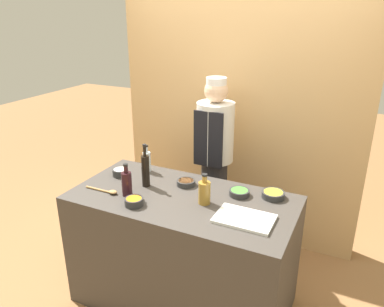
{
  "coord_description": "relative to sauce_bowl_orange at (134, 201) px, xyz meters",
  "views": [
    {
      "loc": [
        1.11,
        -2.13,
        2.2
      ],
      "look_at": [
        0.0,
        0.16,
        1.21
      ],
      "focal_mm": 35.0,
      "sensor_mm": 36.0,
      "label": 1
    }
  ],
  "objects": [
    {
      "name": "sauce_bowl_yellow",
      "position": [
        0.84,
        0.53,
        -0.0
      ],
      "size": [
        0.16,
        0.16,
        0.05
      ],
      "color": "#2D2D2D",
      "rests_on": "counter"
    },
    {
      "name": "bottle_vinegar",
      "position": [
        0.43,
        0.24,
        0.06
      ],
      "size": [
        0.08,
        0.08,
        0.22
      ],
      "color": "olive",
      "rests_on": "counter"
    },
    {
      "name": "sauce_bowl_green",
      "position": [
        0.61,
        0.46,
        -0.01
      ],
      "size": [
        0.15,
        0.15,
        0.04
      ],
      "color": "#2D2D2D",
      "rests_on": "counter"
    },
    {
      "name": "cabinet_wall",
      "position": [
        0.24,
        1.46,
        0.24
      ],
      "size": [
        2.37,
        0.18,
        2.4
      ],
      "color": "tan",
      "rests_on": "ground_plane"
    },
    {
      "name": "bottle_wine",
      "position": [
        -0.13,
        0.11,
        0.07
      ],
      "size": [
        0.07,
        0.07,
        0.25
      ],
      "color": "black",
      "rests_on": "counter"
    },
    {
      "name": "ground_plane",
      "position": [
        0.24,
        0.25,
        -0.96
      ],
      "size": [
        14.0,
        14.0,
        0.0
      ],
      "primitive_type": "plane",
      "color": "olive"
    },
    {
      "name": "counter",
      "position": [
        0.24,
        0.25,
        -0.5
      ],
      "size": [
        1.63,
        0.81,
        0.93
      ],
      "color": "#3D3833",
      "rests_on": "ground_plane"
    },
    {
      "name": "bottle_soy",
      "position": [
        -0.09,
        0.3,
        0.1
      ],
      "size": [
        0.06,
        0.06,
        0.34
      ],
      "color": "black",
      "rests_on": "counter"
    },
    {
      "name": "cutting_board",
      "position": [
        0.75,
        0.14,
        -0.02
      ],
      "size": [
        0.37,
        0.25,
        0.02
      ],
      "color": "white",
      "rests_on": "counter"
    },
    {
      "name": "sauce_bowl_brown",
      "position": [
        0.18,
        0.44,
        -0.01
      ],
      "size": [
        0.14,
        0.14,
        0.04
      ],
      "color": "#2D2D2D",
      "rests_on": "counter"
    },
    {
      "name": "sauce_bowl_orange",
      "position": [
        0.0,
        0.0,
        0.0
      ],
      "size": [
        0.13,
        0.13,
        0.05
      ],
      "color": "#2D2D2D",
      "rests_on": "counter"
    },
    {
      "name": "sauce_bowl_white",
      "position": [
        -0.38,
        0.36,
        0.0
      ],
      "size": [
        0.13,
        0.13,
        0.06
      ],
      "color": "#2D2D2D",
      "rests_on": "counter"
    },
    {
      "name": "wooden_spoon",
      "position": [
        -0.29,
        0.07,
        -0.02
      ],
      "size": [
        0.28,
        0.05,
        0.03
      ],
      "color": "#B2844C",
      "rests_on": "counter"
    },
    {
      "name": "bottle_clear",
      "position": [
        -0.23,
        0.54,
        0.06
      ],
      "size": [
        0.07,
        0.07,
        0.23
      ],
      "color": "silver",
      "rests_on": "counter"
    },
    {
      "name": "chef_center",
      "position": [
        0.18,
        1.02,
        -0.05
      ],
      "size": [
        0.33,
        0.33,
        1.67
      ],
      "color": "#28282D",
      "rests_on": "ground_plane"
    }
  ]
}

